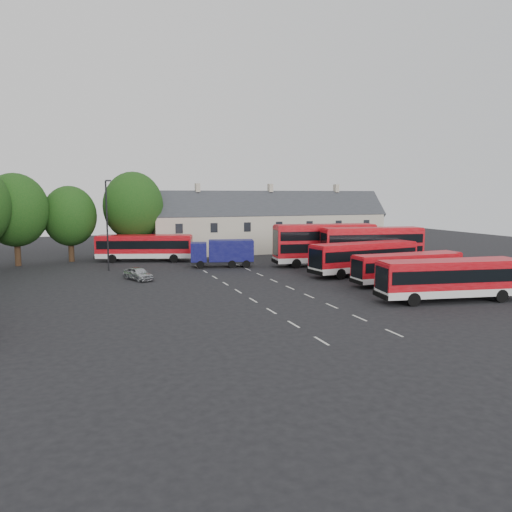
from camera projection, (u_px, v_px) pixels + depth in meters
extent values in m
plane|color=black|center=(245.00, 296.00, 42.21)|extent=(140.00, 140.00, 0.00)
cube|color=beige|center=(322.00, 341.00, 29.14)|extent=(0.15, 1.80, 0.01)
cube|color=beige|center=(294.00, 324.00, 32.87)|extent=(0.15, 1.80, 0.01)
cube|color=beige|center=(271.00, 311.00, 36.61)|extent=(0.15, 1.80, 0.01)
cube|color=beige|center=(253.00, 300.00, 40.35)|extent=(0.15, 1.80, 0.01)
cube|color=beige|center=(238.00, 291.00, 44.08)|extent=(0.15, 1.80, 0.01)
cube|color=beige|center=(225.00, 284.00, 47.82)|extent=(0.15, 1.80, 0.01)
cube|color=beige|center=(215.00, 277.00, 51.55)|extent=(0.15, 1.80, 0.01)
cube|color=beige|center=(205.00, 272.00, 55.29)|extent=(0.15, 1.80, 0.01)
cube|color=beige|center=(197.00, 267.00, 59.02)|extent=(0.15, 1.80, 0.01)
cube|color=beige|center=(394.00, 333.00, 30.82)|extent=(0.15, 1.80, 0.01)
cube|color=beige|center=(360.00, 318.00, 34.55)|extent=(0.15, 1.80, 0.01)
cube|color=beige|center=(332.00, 306.00, 38.29)|extent=(0.15, 1.80, 0.01)
cube|color=beige|center=(309.00, 296.00, 42.03)|extent=(0.15, 1.80, 0.01)
cube|color=beige|center=(290.00, 288.00, 45.76)|extent=(0.15, 1.80, 0.01)
cube|color=beige|center=(274.00, 281.00, 49.50)|extent=(0.15, 1.80, 0.01)
cube|color=beige|center=(260.00, 275.00, 53.23)|extent=(0.15, 1.80, 0.01)
cube|color=beige|center=(248.00, 269.00, 56.97)|extent=(0.15, 1.80, 0.01)
cube|color=beige|center=(237.00, 265.00, 60.70)|extent=(0.15, 1.80, 0.01)
cylinder|color=black|center=(18.00, 249.00, 59.53)|extent=(0.70, 0.70, 4.02)
ellipsoid|color=#133F11|center=(15.00, 210.00, 58.96)|extent=(7.59, 7.59, 8.73)
cylinder|color=black|center=(71.00, 248.00, 63.44)|extent=(0.70, 0.70, 3.50)
ellipsoid|color=#133F11|center=(70.00, 216.00, 62.95)|extent=(6.60, 6.60, 7.59)
cylinder|color=black|center=(134.00, 242.00, 67.02)|extent=(0.70, 0.70, 4.20)
ellipsoid|color=#133F11|center=(133.00, 206.00, 66.42)|extent=(7.92, 7.92, 9.11)
cube|color=beige|center=(270.00, 233.00, 74.59)|extent=(35.00, 7.00, 5.50)
cube|color=#2D3035|center=(270.00, 215.00, 74.26)|extent=(35.70, 7.13, 7.13)
cube|color=beige|center=(198.00, 188.00, 70.07)|extent=(0.60, 0.90, 1.20)
cube|color=beige|center=(270.00, 188.00, 73.77)|extent=(0.60, 0.90, 1.20)
cube|color=beige|center=(336.00, 188.00, 77.46)|extent=(0.60, 0.90, 1.20)
cube|color=silver|center=(450.00, 291.00, 39.91)|extent=(12.00, 4.54, 0.59)
cube|color=#B20A14|center=(450.00, 275.00, 39.75)|extent=(12.00, 4.54, 2.08)
cube|color=black|center=(451.00, 274.00, 39.74)|extent=(11.55, 4.53, 1.01)
cube|color=#B20A14|center=(451.00, 261.00, 39.61)|extent=(11.75, 4.40, 0.13)
cylinder|color=black|center=(414.00, 299.00, 38.10)|extent=(1.10, 0.47, 1.07)
cylinder|color=black|center=(482.00, 290.00, 41.80)|extent=(1.10, 0.47, 1.07)
cube|color=silver|center=(461.00, 284.00, 43.65)|extent=(10.49, 3.42, 0.51)
cube|color=#B20A14|center=(462.00, 271.00, 43.51)|extent=(10.49, 3.42, 1.82)
cube|color=black|center=(462.00, 270.00, 43.50)|extent=(10.08, 3.43, 0.89)
cube|color=#B20A14|center=(462.00, 260.00, 43.39)|extent=(10.27, 3.31, 0.11)
cylinder|color=black|center=(435.00, 291.00, 41.89)|extent=(0.96, 0.36, 0.94)
cylinder|color=black|center=(485.00, 283.00, 45.48)|extent=(0.96, 0.36, 0.94)
cube|color=silver|center=(405.00, 277.00, 47.09)|extent=(10.48, 2.66, 0.52)
cube|color=#B20A14|center=(406.00, 265.00, 46.95)|extent=(10.48, 2.66, 1.85)
cube|color=black|center=(406.00, 264.00, 46.94)|extent=(10.07, 2.70, 0.90)
cube|color=#B20A14|center=(406.00, 255.00, 46.83)|extent=(10.27, 2.56, 0.11)
cylinder|color=black|center=(381.00, 284.00, 45.08)|extent=(0.95, 0.29, 0.95)
cylinder|color=black|center=(428.00, 276.00, 49.17)|extent=(0.95, 0.29, 0.95)
cube|color=silver|center=(415.00, 274.00, 49.14)|extent=(9.94, 2.68, 0.49)
cube|color=#B20A14|center=(415.00, 263.00, 49.01)|extent=(9.94, 2.68, 1.75)
cube|color=black|center=(415.00, 263.00, 49.00)|extent=(9.55, 2.72, 0.85)
cube|color=#B20A14|center=(416.00, 254.00, 48.89)|extent=(9.74, 2.58, 0.11)
cylinder|color=black|center=(395.00, 280.00, 47.05)|extent=(0.91, 0.29, 0.90)
cylinder|color=black|center=(433.00, 273.00, 51.29)|extent=(0.91, 0.29, 0.90)
cube|color=silver|center=(364.00, 267.00, 52.93)|extent=(12.43, 4.15, 0.61)
cube|color=#B20A14|center=(364.00, 254.00, 52.76)|extent=(12.43, 4.15, 2.16)
cube|color=black|center=(364.00, 253.00, 52.75)|extent=(11.96, 4.16, 1.05)
cube|color=#B20A14|center=(364.00, 243.00, 52.62)|extent=(12.18, 4.01, 0.13)
cylinder|color=black|center=(340.00, 274.00, 50.13)|extent=(1.14, 0.43, 1.11)
cylinder|color=black|center=(384.00, 266.00, 55.80)|extent=(1.14, 0.43, 1.11)
cube|color=silver|center=(371.00, 262.00, 57.36)|extent=(11.88, 4.48, 0.58)
cube|color=#B20A14|center=(372.00, 244.00, 57.11)|extent=(11.88, 4.48, 3.53)
cube|color=black|center=(372.00, 250.00, 57.19)|extent=(11.43, 4.47, 1.00)
cube|color=#B20A14|center=(372.00, 228.00, 56.88)|extent=(11.63, 4.34, 0.13)
cylinder|color=black|center=(344.00, 267.00, 55.56)|extent=(1.09, 0.46, 1.05)
cylinder|color=black|center=(397.00, 262.00, 59.23)|extent=(1.09, 0.46, 1.05)
cube|color=black|center=(372.00, 238.00, 57.02)|extent=(11.43, 4.47, 1.00)
cube|color=silver|center=(324.00, 259.00, 59.81)|extent=(12.40, 4.34, 0.61)
cube|color=#B20A14|center=(325.00, 241.00, 59.55)|extent=(12.40, 4.34, 3.70)
cube|color=black|center=(324.00, 247.00, 59.64)|extent=(11.93, 4.34, 1.05)
cube|color=#B20A14|center=(325.00, 225.00, 59.32)|extent=(12.14, 4.19, 0.13)
cylinder|color=black|center=(296.00, 263.00, 57.83)|extent=(1.13, 0.45, 1.10)
cylinder|color=black|center=(350.00, 259.00, 61.88)|extent=(1.13, 0.45, 1.10)
cube|color=black|center=(325.00, 235.00, 59.46)|extent=(11.93, 4.34, 1.05)
cube|color=silver|center=(145.00, 255.00, 63.60)|extent=(12.21, 6.19, 0.60)
cube|color=#B20A14|center=(145.00, 244.00, 63.43)|extent=(12.21, 6.19, 2.12)
cube|color=black|center=(145.00, 244.00, 63.43)|extent=(11.77, 6.11, 1.03)
cube|color=#B20A14|center=(144.00, 236.00, 63.30)|extent=(11.95, 6.02, 0.13)
cylinder|color=black|center=(112.00, 259.00, 62.27)|extent=(1.13, 0.62, 1.09)
cylinder|color=black|center=(176.00, 256.00, 65.00)|extent=(1.13, 0.62, 1.09)
cube|color=black|center=(222.00, 262.00, 58.79)|extent=(7.54, 3.60, 0.27)
cube|color=#0D0D4E|center=(199.00, 252.00, 58.34)|extent=(2.31, 2.64, 2.19)
cube|color=black|center=(191.00, 249.00, 58.21)|extent=(0.54, 1.90, 1.09)
cube|color=#0D0D4E|center=(231.00, 250.00, 58.73)|extent=(5.59, 3.44, 2.46)
cylinder|color=black|center=(200.00, 265.00, 57.51)|extent=(0.95, 0.46, 0.91)
cylinder|color=black|center=(245.00, 262.00, 60.11)|extent=(0.95, 0.46, 0.91)
imported|color=#B3B6BB|center=(138.00, 274.00, 49.79)|extent=(3.00, 4.15, 1.31)
cylinder|color=black|center=(107.00, 226.00, 55.27)|extent=(0.18, 0.18, 10.02)
cube|color=black|center=(108.00, 181.00, 54.75)|extent=(0.60, 0.26, 0.18)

